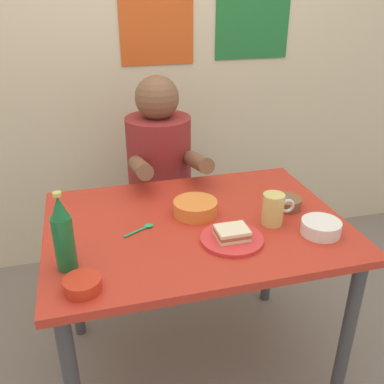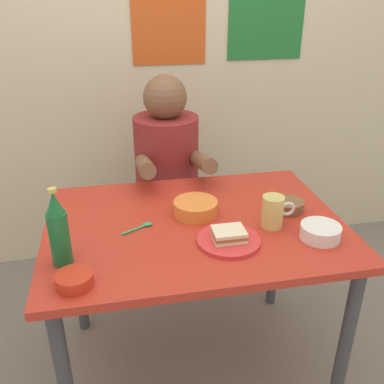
{
  "view_description": "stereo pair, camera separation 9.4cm",
  "coord_description": "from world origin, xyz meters",
  "views": [
    {
      "loc": [
        -0.37,
        -1.33,
        1.53
      ],
      "look_at": [
        0.0,
        0.05,
        0.84
      ],
      "focal_mm": 39.61,
      "sensor_mm": 36.0,
      "label": 1
    },
    {
      "loc": [
        -0.28,
        -1.35,
        1.53
      ],
      "look_at": [
        0.0,
        0.05,
        0.84
      ],
      "focal_mm": 39.61,
      "sensor_mm": 36.0,
      "label": 2
    }
  ],
  "objects": [
    {
      "name": "ground_plane",
      "position": [
        0.0,
        0.0,
        0.0
      ],
      "size": [
        6.0,
        6.0,
        0.0
      ],
      "primitive_type": "plane",
      "color": "slate"
    },
    {
      "name": "wall_back",
      "position": [
        0.0,
        1.05,
        1.3
      ],
      "size": [
        4.4,
        0.09,
        2.6
      ],
      "color": "beige",
      "rests_on": "ground"
    },
    {
      "name": "dining_table",
      "position": [
        0.0,
        0.0,
        0.65
      ],
      "size": [
        1.1,
        0.8,
        0.74
      ],
      "color": "#B72D1E",
      "rests_on": "ground"
    },
    {
      "name": "stool",
      "position": [
        -0.02,
        0.63,
        0.35
      ],
      "size": [
        0.34,
        0.34,
        0.45
      ],
      "color": "#4C4C51",
      "rests_on": "ground"
    },
    {
      "name": "person_seated",
      "position": [
        -0.02,
        0.62,
        0.77
      ],
      "size": [
        0.33,
        0.56,
        0.72
      ],
      "color": "maroon",
      "rests_on": "stool"
    },
    {
      "name": "plate_orange",
      "position": [
        0.09,
        -0.16,
        0.75
      ],
      "size": [
        0.22,
        0.22,
        0.01
      ],
      "primitive_type": "cylinder",
      "color": "red",
      "rests_on": "dining_table"
    },
    {
      "name": "sandwich",
      "position": [
        0.09,
        -0.16,
        0.77
      ],
      "size": [
        0.11,
        0.09,
        0.04
      ],
      "color": "beige",
      "rests_on": "plate_orange"
    },
    {
      "name": "beer_mug",
      "position": [
        0.27,
        -0.09,
        0.8
      ],
      "size": [
        0.13,
        0.08,
        0.12
      ],
      "color": "#D1BC66",
      "rests_on": "dining_table"
    },
    {
      "name": "beer_bottle",
      "position": [
        -0.46,
        -0.18,
        0.86
      ],
      "size": [
        0.06,
        0.06,
        0.26
      ],
      "color": "#19602D",
      "rests_on": "dining_table"
    },
    {
      "name": "rice_bowl_white",
      "position": [
        0.41,
        -0.2,
        0.77
      ],
      "size": [
        0.14,
        0.14,
        0.05
      ],
      "color": "silver",
      "rests_on": "dining_table"
    },
    {
      "name": "soup_bowl_orange",
      "position": [
        0.02,
        0.06,
        0.77
      ],
      "size": [
        0.17,
        0.17,
        0.05
      ],
      "color": "orange",
      "rests_on": "dining_table"
    },
    {
      "name": "sauce_bowl_chili",
      "position": [
        -0.42,
        -0.3,
        0.76
      ],
      "size": [
        0.11,
        0.11,
        0.04
      ],
      "color": "red",
      "rests_on": "dining_table"
    },
    {
      "name": "condiment_bowl_brown",
      "position": [
        0.38,
        0.02,
        0.76
      ],
      "size": [
        0.12,
        0.12,
        0.04
      ],
      "color": "brown",
      "rests_on": "dining_table"
    },
    {
      "name": "spoon",
      "position": [
        -0.2,
        -0.01,
        0.75
      ],
      "size": [
        0.12,
        0.07,
        0.01
      ],
      "color": "#26A559",
      "rests_on": "dining_table"
    }
  ]
}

